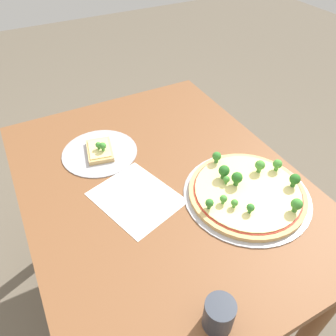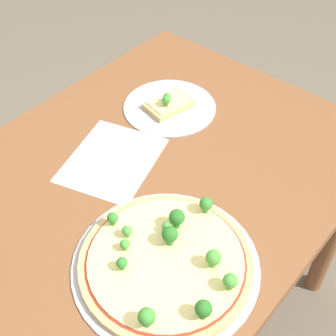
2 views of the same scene
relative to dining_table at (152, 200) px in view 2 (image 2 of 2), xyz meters
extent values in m
plane|color=brown|center=(0.00, 0.00, -0.65)|extent=(8.00, 8.00, 0.00)
cube|color=brown|center=(0.00, 0.00, 0.09)|extent=(1.09, 0.85, 0.04)
cylinder|color=brown|center=(-0.49, -0.36, -0.29)|extent=(0.06, 0.06, 0.72)
cylinder|color=brown|center=(-0.49, 0.36, -0.29)|extent=(0.06, 0.06, 0.72)
cylinder|color=#A3A3A8|center=(0.18, 0.20, 0.11)|extent=(0.39, 0.39, 0.00)
cylinder|color=tan|center=(0.18, 0.20, 0.12)|extent=(0.36, 0.36, 0.01)
cylinder|color=#A82D1E|center=(0.18, 0.20, 0.13)|extent=(0.33, 0.33, 0.00)
cylinder|color=#EFD684|center=(0.18, 0.20, 0.13)|extent=(0.32, 0.32, 0.00)
sphere|color=#286B23|center=(0.15, 0.19, 0.16)|extent=(0.03, 0.03, 0.03)
cylinder|color=#37742D|center=(0.15, 0.19, 0.14)|extent=(0.02, 0.02, 0.02)
sphere|color=#479338|center=(0.22, 0.13, 0.15)|extent=(0.02, 0.02, 0.02)
cylinder|color=#51973E|center=(0.22, 0.13, 0.14)|extent=(0.01, 0.01, 0.01)
sphere|color=#286B23|center=(0.10, 0.17, 0.16)|extent=(0.03, 0.03, 0.03)
cylinder|color=#37742D|center=(0.10, 0.17, 0.14)|extent=(0.02, 0.02, 0.02)
sphere|color=#479338|center=(0.13, 0.29, 0.16)|extent=(0.03, 0.03, 0.03)
cylinder|color=#51973E|center=(0.13, 0.29, 0.14)|extent=(0.01, 0.01, 0.01)
sphere|color=#479338|center=(0.15, 0.34, 0.16)|extent=(0.03, 0.03, 0.03)
cylinder|color=#51973E|center=(0.15, 0.34, 0.14)|extent=(0.01, 0.01, 0.01)
sphere|color=#3D8933|center=(0.31, 0.27, 0.16)|extent=(0.03, 0.03, 0.03)
cylinder|color=#488E3A|center=(0.31, 0.27, 0.14)|extent=(0.01, 0.01, 0.01)
sphere|color=#337A2D|center=(0.19, 0.06, 0.15)|extent=(0.02, 0.02, 0.02)
cylinder|color=#3F8136|center=(0.19, 0.06, 0.14)|extent=(0.01, 0.01, 0.01)
sphere|color=#479338|center=(0.19, 0.11, 0.15)|extent=(0.02, 0.02, 0.02)
cylinder|color=#51973E|center=(0.19, 0.11, 0.14)|extent=(0.01, 0.01, 0.01)
sphere|color=#286B23|center=(0.23, 0.34, 0.16)|extent=(0.03, 0.03, 0.03)
cylinder|color=#37742D|center=(0.23, 0.34, 0.14)|extent=(0.01, 0.01, 0.01)
sphere|color=#479338|center=(0.13, 0.16, 0.15)|extent=(0.02, 0.02, 0.02)
cylinder|color=#51973E|center=(0.13, 0.16, 0.14)|extent=(0.01, 0.01, 0.01)
sphere|color=#337A2D|center=(0.25, 0.15, 0.15)|extent=(0.02, 0.02, 0.02)
cylinder|color=#3F8136|center=(0.25, 0.15, 0.14)|extent=(0.01, 0.01, 0.01)
sphere|color=#337A2D|center=(0.03, 0.19, 0.16)|extent=(0.03, 0.03, 0.03)
cylinder|color=#3F8136|center=(0.03, 0.19, 0.14)|extent=(0.01, 0.01, 0.01)
cylinder|color=#A3A3A8|center=(-0.22, -0.13, 0.11)|extent=(0.26, 0.26, 0.00)
cube|color=tan|center=(-0.22, -0.13, 0.12)|extent=(0.14, 0.11, 0.02)
cube|color=#EFD684|center=(-0.22, -0.13, 0.13)|extent=(0.12, 0.09, 0.00)
sphere|color=#3D8933|center=(-0.22, -0.13, 0.15)|extent=(0.02, 0.02, 0.02)
cylinder|color=#488E3A|center=(-0.22, -0.13, 0.14)|extent=(0.01, 0.01, 0.01)
sphere|color=#3D8933|center=(-0.20, -0.12, 0.15)|extent=(0.02, 0.02, 0.02)
cylinder|color=#488E3A|center=(-0.20, -0.12, 0.14)|extent=(0.01, 0.01, 0.01)
cube|color=white|center=(0.03, -0.10, 0.11)|extent=(0.30, 0.27, 0.00)
camera|label=1|loc=(0.68, -0.33, 0.85)|focal=35.00mm
camera|label=2|loc=(0.58, 0.55, 0.93)|focal=50.00mm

